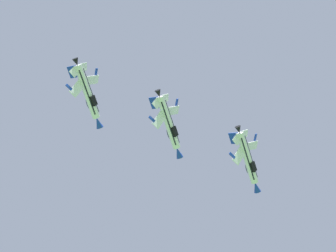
{
  "coord_description": "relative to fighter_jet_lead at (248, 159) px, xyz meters",
  "views": [
    {
      "loc": [
        -1.89,
        0.34,
        1.78
      ],
      "look_at": [
        0.37,
        43.54,
        152.47
      ],
      "focal_mm": 77.65,
      "sensor_mm": 36.0,
      "label": 1
    }
  ],
  "objects": [
    {
      "name": "fighter_jet_right_wing",
      "position": [
        -35.36,
        -13.3,
        -0.94
      ],
      "size": [
        8.35,
        15.38,
        8.47
      ],
      "rotation": [
        0.0,
        -0.99,
        5.92
      ],
      "color": "white"
    },
    {
      "name": "fighter_jet_left_wing",
      "position": [
        -17.75,
        -7.27,
        -0.47
      ],
      "size": [
        8.27,
        15.38,
        8.19
      ],
      "rotation": [
        0.0,
        -0.94,
        5.92
      ],
      "color": "white"
    },
    {
      "name": "fighter_jet_lead",
      "position": [
        0.0,
        0.0,
        0.0
      ],
      "size": [
        8.24,
        15.38,
        7.82
      ],
      "rotation": [
        0.0,
        -0.88,
        5.92
      ],
      "color": "white"
    }
  ]
}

